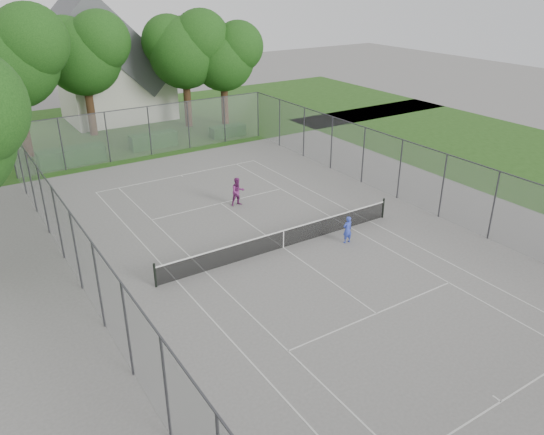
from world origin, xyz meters
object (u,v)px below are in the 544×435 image
tennis_net (283,238)px  girl_player (347,230)px  woman_player (238,192)px  house (115,69)px

tennis_net → girl_player: 3.14m
girl_player → woman_player: size_ratio=0.85×
woman_player → girl_player: bearing=-67.4°
house → woman_player: 23.43m
tennis_net → house: 29.09m
house → girl_player: 30.25m
house → woman_player: house is taller
house → girl_player: house is taller
girl_player → house: bearing=-84.9°
girl_player → woman_player: 7.19m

